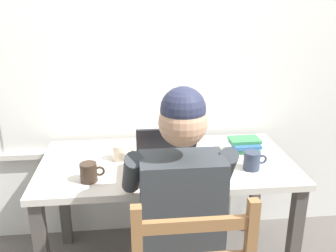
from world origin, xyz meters
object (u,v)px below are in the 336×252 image
laptop (168,161)px  landscape_photo_print (182,149)px  seated_person (178,205)px  computer_mouse (217,172)px  desk (167,176)px  coffee_mug_spare (252,161)px  coffee_mug_dark (89,172)px  coffee_mug_white (120,152)px  book_stack_main (245,147)px

laptop → landscape_photo_print: size_ratio=2.58×
seated_person → computer_mouse: size_ratio=12.51×
desk → coffee_mug_spare: 0.48m
coffee_mug_dark → laptop: bearing=11.6°
coffee_mug_white → coffee_mug_dark: 0.28m
computer_mouse → coffee_mug_spare: 0.21m
desk → coffee_mug_white: 0.29m
laptop → seated_person: bearing=-87.6°
seated_person → coffee_mug_dark: (-0.41, 0.23, 0.07)m
coffee_mug_white → landscape_photo_print: (0.36, 0.11, -0.04)m
computer_mouse → coffee_mug_spare: bearing=13.9°
seated_person → landscape_photo_print: bearing=80.3°
computer_mouse → coffee_mug_spare: coffee_mug_spare is taller
coffee_mug_white → landscape_photo_print: size_ratio=0.92×
coffee_mug_white → seated_person: bearing=-60.9°
desk → coffee_mug_dark: 0.47m
coffee_mug_white → coffee_mug_dark: bearing=-121.3°
desk → seated_person: (0.01, -0.43, 0.08)m
coffee_mug_dark → landscape_photo_print: coffee_mug_dark is taller
coffee_mug_spare → book_stack_main: bearing=83.4°
desk → book_stack_main: (0.46, 0.06, 0.14)m
desk → book_stack_main: book_stack_main is taller
computer_mouse → coffee_mug_white: size_ratio=0.84×
coffee_mug_white → landscape_photo_print: coffee_mug_white is taller
seated_person → coffee_mug_white: seated_person is taller
laptop → coffee_mug_dark: bearing=-168.4°
computer_mouse → coffee_mug_white: 0.55m
laptop → coffee_mug_dark: size_ratio=2.76×
seated_person → computer_mouse: (0.23, 0.23, 0.04)m
laptop → computer_mouse: laptop is taller
desk → laptop: 0.19m
book_stack_main → desk: bearing=-172.7°
laptop → book_stack_main: size_ratio=1.58×
desk → laptop: bearing=-91.7°
book_stack_main → coffee_mug_spare: bearing=-96.6°
coffee_mug_dark → book_stack_main: 0.90m
laptop → coffee_mug_spare: bearing=-4.2°
coffee_mug_dark → book_stack_main: (0.86, 0.26, -0.01)m
book_stack_main → landscape_photo_print: (-0.35, 0.10, -0.04)m
seated_person → landscape_photo_print: size_ratio=9.63×
desk → laptop: size_ratio=4.11×
seated_person → coffee_mug_spare: seated_person is taller
coffee_mug_dark → coffee_mug_spare: bearing=3.4°
seated_person → book_stack_main: seated_person is taller
laptop → coffee_mug_white: laptop is taller
coffee_mug_dark → landscape_photo_print: bearing=34.9°
seated_person → laptop: size_ratio=3.73×
seated_person → coffee_mug_dark: size_ratio=10.29×
coffee_mug_spare → laptop: bearing=175.8°
coffee_mug_white → computer_mouse: bearing=-26.4°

